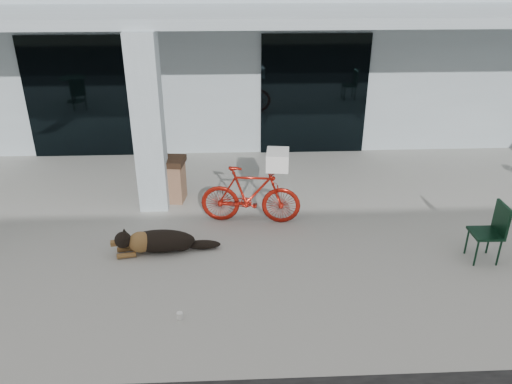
{
  "coord_description": "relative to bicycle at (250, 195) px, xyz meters",
  "views": [
    {
      "loc": [
        -0.04,
        -6.04,
        4.2
      ],
      "look_at": [
        0.28,
        0.69,
        1.0
      ],
      "focal_mm": 35.0,
      "sensor_mm": 36.0,
      "label": 1
    }
  ],
  "objects": [
    {
      "name": "ground",
      "position": [
        -0.23,
        -1.6,
        -0.51
      ],
      "size": [
        80.0,
        80.0,
        0.0
      ],
      "primitive_type": "plane",
      "color": "#A19F98",
      "rests_on": "ground"
    },
    {
      "name": "building",
      "position": [
        -0.23,
        6.9,
        1.74
      ],
      "size": [
        22.0,
        7.0,
        4.5
      ],
      "primitive_type": "cube",
      "color": "#B0BFC7",
      "rests_on": "ground"
    },
    {
      "name": "storefront_glass_left",
      "position": [
        -3.43,
        3.38,
        0.84
      ],
      "size": [
        2.8,
        0.06,
        2.7
      ],
      "primitive_type": "cube",
      "color": "black",
      "rests_on": "ground"
    },
    {
      "name": "storefront_glass_right",
      "position": [
        1.57,
        3.38,
        0.84
      ],
      "size": [
        2.4,
        0.06,
        2.7
      ],
      "primitive_type": "cube",
      "color": "black",
      "rests_on": "ground"
    },
    {
      "name": "column",
      "position": [
        -1.73,
        0.7,
        1.05
      ],
      "size": [
        0.5,
        0.5,
        3.12
      ],
      "primitive_type": "cube",
      "color": "#B0BFC7",
      "rests_on": "ground"
    },
    {
      "name": "overhang",
      "position": [
        -0.23,
        2.0,
        2.7
      ],
      "size": [
        22.0,
        2.8,
        0.18
      ],
      "primitive_type": "cube",
      "color": "#B0BFC7",
      "rests_on": "column"
    },
    {
      "name": "bicycle",
      "position": [
        0.0,
        0.0,
        0.0
      ],
      "size": [
        1.75,
        0.69,
        1.03
      ],
      "primitive_type": "imported",
      "rotation": [
        0.0,
        0.0,
        1.45
      ],
      "color": "maroon",
      "rests_on": "ground"
    },
    {
      "name": "laundry_basket",
      "position": [
        0.45,
        -0.05,
        0.66
      ],
      "size": [
        0.42,
        0.53,
        0.29
      ],
      "primitive_type": "cube",
      "rotation": [
        0.0,
        0.0,
        1.45
      ],
      "color": "white",
      "rests_on": "bicycle"
    },
    {
      "name": "dog",
      "position": [
        -1.43,
        -0.9,
        -0.31
      ],
      "size": [
        1.28,
        0.62,
        0.41
      ],
      "primitive_type": null,
      "rotation": [
        0.0,
        0.0,
        0.17
      ],
      "color": "black",
      "rests_on": "ground"
    },
    {
      "name": "cup_near_dog",
      "position": [
        -1.0,
        -2.54,
        -0.46
      ],
      "size": [
        0.1,
        0.1,
        0.1
      ],
      "primitive_type": "cylinder",
      "rotation": [
        0.0,
        0.0,
        -0.35
      ],
      "color": "white",
      "rests_on": "ground"
    },
    {
      "name": "cafe_chair_far_b",
      "position": [
        3.46,
        -1.36,
        -0.05
      ],
      "size": [
        0.47,
        0.43,
        0.93
      ],
      "primitive_type": null,
      "rotation": [
        0.0,
        0.0,
        -1.59
      ],
      "color": "black",
      "rests_on": "ground"
    },
    {
      "name": "trash_receptacle",
      "position": [
        -1.43,
        0.94,
        -0.09
      ],
      "size": [
        0.56,
        0.56,
        0.84
      ],
      "primitive_type": null,
      "rotation": [
        0.0,
        0.0,
        -0.14
      ],
      "color": "#845E45",
      "rests_on": "ground"
    }
  ]
}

